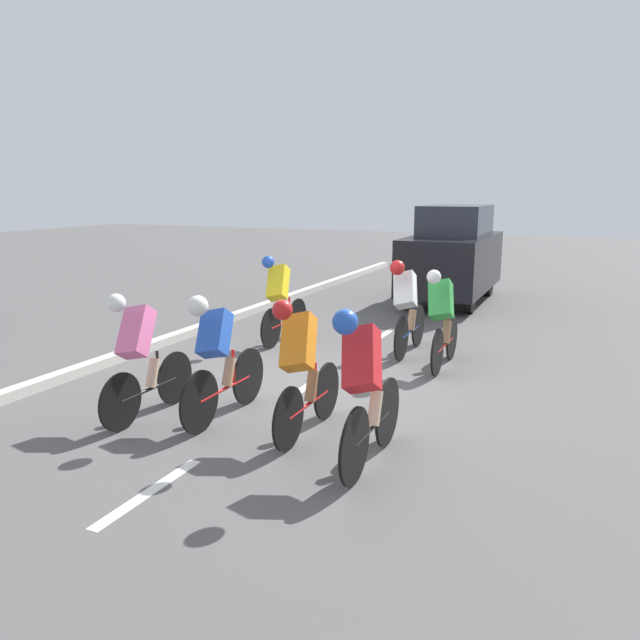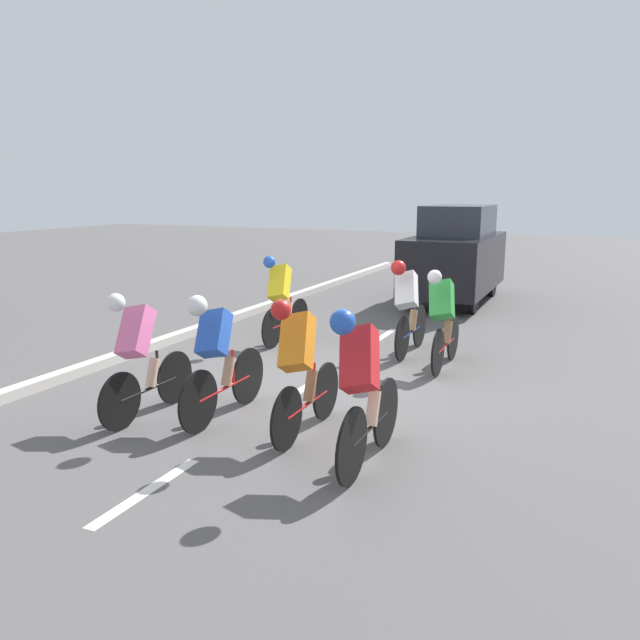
# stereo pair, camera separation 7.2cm
# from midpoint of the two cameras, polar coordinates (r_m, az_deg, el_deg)

# --- Properties ---
(ground_plane) EXTENTS (60.00, 60.00, 0.00)m
(ground_plane) POSITION_cam_midpoint_polar(r_m,az_deg,el_deg) (8.55, -0.65, -5.89)
(ground_plane) COLOR #565454
(lane_stripe_near) EXTENTS (0.12, 1.40, 0.01)m
(lane_stripe_near) POSITION_cam_midpoint_polar(r_m,az_deg,el_deg) (5.89, -15.18, -14.85)
(lane_stripe_near) COLOR white
(lane_stripe_near) RESTS_ON ground
(lane_stripe_mid) EXTENTS (0.12, 1.40, 0.01)m
(lane_stripe_mid) POSITION_cam_midpoint_polar(r_m,az_deg,el_deg) (8.40, -1.16, -6.20)
(lane_stripe_mid) COLOR white
(lane_stripe_mid) RESTS_ON ground
(lane_stripe_far) EXTENTS (0.12, 1.40, 0.01)m
(lane_stripe_far) POSITION_cam_midpoint_polar(r_m,az_deg,el_deg) (11.26, 5.87, -1.55)
(lane_stripe_far) COLOR white
(lane_stripe_far) RESTS_ON ground
(curb) EXTENTS (0.20, 26.51, 0.14)m
(curb) POSITION_cam_midpoint_polar(r_m,az_deg,el_deg) (10.12, -17.77, -3.22)
(curb) COLOR beige
(curb) RESTS_ON ground
(cyclist_red) EXTENTS (0.47, 1.67, 1.57)m
(cyclist_red) POSITION_cam_midpoint_polar(r_m,az_deg,el_deg) (5.89, 4.22, -5.77)
(cyclist_red) COLOR black
(cyclist_red) RESTS_ON ground
(cyclist_white) EXTENTS (0.46, 1.69, 1.54)m
(cyclist_white) POSITION_cam_midpoint_polar(r_m,az_deg,el_deg) (9.98, 8.21, 1.39)
(cyclist_white) COLOR black
(cyclist_white) RESTS_ON ground
(cyclist_yellow) EXTENTS (0.45, 1.70, 1.52)m
(cyclist_yellow) POSITION_cam_midpoint_polar(r_m,az_deg,el_deg) (10.70, -3.34, 2.10)
(cyclist_yellow) COLOR black
(cyclist_yellow) RESTS_ON ground
(cyclist_green) EXTENTS (0.44, 1.65, 1.50)m
(cyclist_green) POSITION_cam_midpoint_polar(r_m,az_deg,el_deg) (9.28, 11.40, 0.25)
(cyclist_green) COLOR black
(cyclist_green) RESTS_ON ground
(cyclist_blue) EXTENTS (0.43, 1.74, 1.48)m
(cyclist_blue) POSITION_cam_midpoint_polar(r_m,az_deg,el_deg) (7.18, -9.12, -3.06)
(cyclist_blue) COLOR black
(cyclist_blue) RESTS_ON ground
(cyclist_orange) EXTENTS (0.45, 1.64, 1.52)m
(cyclist_orange) POSITION_cam_midpoint_polar(r_m,az_deg,el_deg) (6.61, -1.52, -4.04)
(cyclist_orange) COLOR black
(cyclist_orange) RESTS_ON ground
(cyclist_pink) EXTENTS (0.43, 1.63, 1.50)m
(cyclist_pink) POSITION_cam_midpoint_polar(r_m,az_deg,el_deg) (7.41, -15.88, -2.86)
(cyclist_pink) COLOR black
(cyclist_pink) RESTS_ON ground
(support_car) EXTENTS (1.70, 3.89, 2.24)m
(support_car) POSITION_cam_midpoint_polar(r_m,az_deg,el_deg) (14.89, 12.43, 5.85)
(support_car) COLOR black
(support_car) RESTS_ON ground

